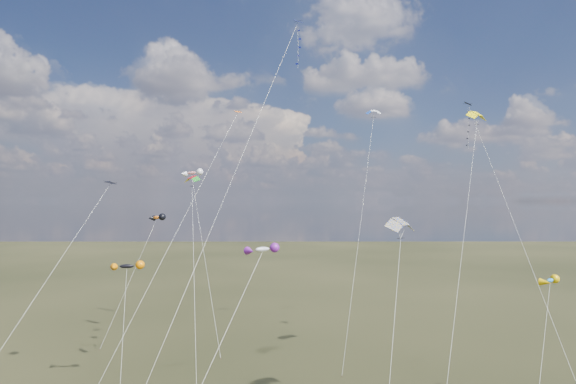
{
  "coord_description": "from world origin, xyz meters",
  "views": [
    {
      "loc": [
        -0.04,
        -31.42,
        18.09
      ],
      "look_at": [
        0.0,
        18.0,
        19.0
      ],
      "focal_mm": 32.0,
      "sensor_mm": 36.0,
      "label": 1
    }
  ],
  "objects": [
    {
      "name": "novelty_blue_yellow",
      "position": [
        22.79,
        13.23,
        11.17
      ],
      "size": [
        6.13,
        8.14,
        11.65
      ],
      "color": "blue",
      "rests_on": "ground"
    },
    {
      "name": "parafoil_striped",
      "position": [
        9.52,
        11.88,
        16.39
      ],
      "size": [
        5.22,
        11.63,
        17.22
      ],
      "color": "gold",
      "rests_on": "ground"
    },
    {
      "name": "diamond_navy_tall",
      "position": [
        -0.05,
        17.66,
        31.04
      ],
      "size": [
        13.54,
        16.23,
        36.11
      ],
      "color": "#0E1252",
      "rests_on": "ground"
    },
    {
      "name": "novelty_redwhite_stripe",
      "position": [
        -14.06,
        43.33,
        22.17
      ],
      "size": [
        8.09,
        16.81,
        22.82
      ],
      "color": "red",
      "rests_on": "ground"
    },
    {
      "name": "novelty_orange_black",
      "position": [
        -17.8,
        37.95,
        15.85
      ],
      "size": [
        6.47,
        7.97,
        16.47
      ],
      "color": "orange",
      "rests_on": "ground"
    },
    {
      "name": "novelty_white_purple",
      "position": [
        -1.99,
        7.81,
        14.35
      ],
      "size": [
        7.76,
        11.06,
        14.86
      ],
      "color": "silver",
      "rests_on": "ground"
    },
    {
      "name": "parafoil_blue_white",
      "position": [
        11.85,
        39.37,
        30.39
      ],
      "size": [
        7.47,
        18.55,
        31.19
      ],
      "color": "blue",
      "rests_on": "ground"
    },
    {
      "name": "diamond_black_high",
      "position": [
        21.93,
        28.96,
        25.63
      ],
      "size": [
        2.49,
        23.01,
        30.16
      ],
      "color": "black",
      "rests_on": "ground"
    },
    {
      "name": "novelty_black_orange",
      "position": [
        -15.87,
        19.11,
        11.68
      ],
      "size": [
        3.11,
        7.88,
        12.22
      ],
      "color": "black",
      "rests_on": "ground"
    },
    {
      "name": "parafoil_yellow",
      "position": [
        20.21,
        23.27,
        27.43
      ],
      "size": [
        11.07,
        19.48,
        28.23
      ],
      "color": "#D8C605",
      "rests_on": "ground"
    },
    {
      "name": "diamond_orange_center",
      "position": [
        -9.65,
        21.49,
        18.61
      ],
      "size": [
        12.14,
        15.52,
        28.44
      ],
      "color": "#ED5C0C",
      "rests_on": "ground"
    },
    {
      "name": "parafoil_tricolor",
      "position": [
        -9.77,
        20.71,
        20.41
      ],
      "size": [
        3.85,
        13.14,
        21.06
      ],
      "color": "yellow",
      "rests_on": "ground"
    },
    {
      "name": "diamond_black_mid",
      "position": [
        -19.68,
        16.23,
        15.03
      ],
      "size": [
        8.26,
        15.28,
        20.15
      ],
      "color": "black",
      "rests_on": "ground"
    }
  ]
}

